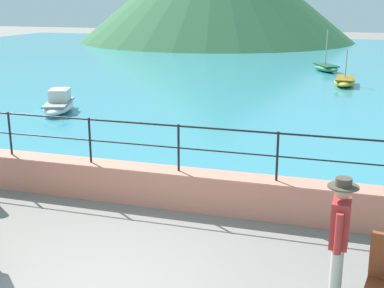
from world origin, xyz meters
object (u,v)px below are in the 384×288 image
at_px(boat_0, 326,67).
at_px(boat_4, 59,104).
at_px(person_walking, 339,237).

bearing_deg(boat_0, boat_4, -121.48).
relative_size(person_walking, boat_0, 0.71).
bearing_deg(boat_0, person_walking, -86.60).
distance_m(boat_0, boat_4, 15.78).
relative_size(person_walking, boat_4, 0.71).
distance_m(person_walking, boat_0, 22.78).
xyz_separation_m(person_walking, boat_0, (-1.35, 22.73, -0.71)).
bearing_deg(boat_4, person_walking, -44.03).
bearing_deg(person_walking, boat_4, 135.97).
distance_m(person_walking, boat_4, 13.35).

